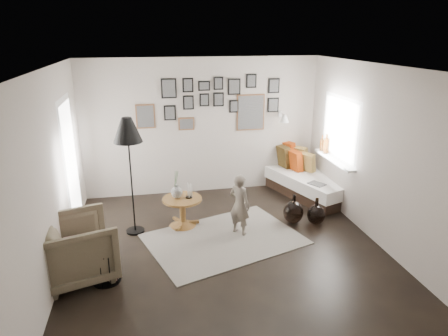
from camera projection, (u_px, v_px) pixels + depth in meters
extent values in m
plane|color=black|center=(227.00, 250.00, 5.82)|extent=(4.80, 4.80, 0.00)
plane|color=#AEA398|center=(202.00, 127.00, 7.63)|extent=(4.50, 0.00, 4.50)
plane|color=#AEA398|center=(289.00, 259.00, 3.17)|extent=(4.50, 0.00, 4.50)
plane|color=#AEA398|center=(52.00, 177.00, 4.98)|extent=(0.00, 4.80, 4.80)
plane|color=#AEA398|center=(378.00, 156.00, 5.82)|extent=(0.00, 4.80, 4.80)
plane|color=white|center=(228.00, 67.00, 4.98)|extent=(4.80, 4.80, 0.00)
plane|color=white|center=(71.00, 166.00, 6.18)|extent=(0.00, 2.14, 2.14)
plane|color=white|center=(71.00, 166.00, 6.18)|extent=(0.00, 1.88, 1.88)
plane|color=white|center=(71.00, 166.00, 6.18)|extent=(0.00, 1.93, 1.93)
plane|color=white|center=(340.00, 128.00, 6.88)|extent=(0.00, 1.30, 1.30)
plane|color=white|center=(340.00, 128.00, 6.88)|extent=(0.00, 1.14, 1.14)
cube|color=white|center=(334.00, 160.00, 7.05)|extent=(0.15, 1.32, 0.04)
cylinder|color=#8C4C14|center=(326.00, 146.00, 7.32)|extent=(0.10, 0.10, 0.28)
cylinder|color=#8C4C14|center=(322.00, 145.00, 7.49)|extent=(0.08, 0.08, 0.22)
cube|color=brown|center=(145.00, 116.00, 7.34)|extent=(0.35, 0.03, 0.45)
cube|color=black|center=(145.00, 117.00, 7.32)|extent=(0.30, 0.01, 0.40)
cube|color=black|center=(169.00, 88.00, 7.26)|extent=(0.28, 0.03, 0.36)
cube|color=black|center=(169.00, 88.00, 7.25)|extent=(0.23, 0.01, 0.31)
cube|color=black|center=(170.00, 113.00, 7.41)|extent=(0.22, 0.03, 0.28)
cube|color=black|center=(170.00, 113.00, 7.39)|extent=(0.17, 0.01, 0.23)
cube|color=black|center=(188.00, 85.00, 7.31)|extent=(0.20, 0.03, 0.26)
cube|color=black|center=(188.00, 85.00, 7.29)|extent=(0.15, 0.01, 0.21)
cube|color=black|center=(188.00, 103.00, 7.41)|extent=(0.20, 0.03, 0.26)
cube|color=black|center=(188.00, 103.00, 7.40)|extent=(0.15, 0.01, 0.21)
cube|color=black|center=(204.00, 86.00, 7.37)|extent=(0.22, 0.03, 0.18)
cube|color=black|center=(204.00, 86.00, 7.36)|extent=(0.17, 0.01, 0.13)
cube|color=black|center=(204.00, 100.00, 7.46)|extent=(0.18, 0.03, 0.24)
cube|color=black|center=(204.00, 100.00, 7.44)|extent=(0.13, 0.01, 0.19)
cube|color=black|center=(218.00, 83.00, 7.41)|extent=(0.18, 0.03, 0.24)
cube|color=black|center=(219.00, 83.00, 7.39)|extent=(0.13, 0.01, 0.19)
cube|color=black|center=(218.00, 99.00, 7.51)|extent=(0.20, 0.03, 0.26)
cube|color=black|center=(219.00, 100.00, 7.49)|extent=(0.15, 0.01, 0.21)
cube|color=black|center=(234.00, 87.00, 7.49)|extent=(0.24, 0.03, 0.30)
cube|color=black|center=(234.00, 87.00, 7.47)|extent=(0.19, 0.01, 0.25)
cube|color=black|center=(234.00, 106.00, 7.61)|extent=(0.18, 0.03, 0.24)
cube|color=black|center=(234.00, 106.00, 7.59)|extent=(0.13, 0.01, 0.19)
cube|color=brown|center=(251.00, 112.00, 7.71)|extent=(0.55, 0.03, 0.70)
cube|color=black|center=(251.00, 113.00, 7.69)|extent=(0.50, 0.01, 0.65)
cube|color=black|center=(251.00, 81.00, 7.52)|extent=(0.20, 0.03, 0.26)
cube|color=black|center=(251.00, 81.00, 7.50)|extent=(0.15, 0.01, 0.21)
cube|color=black|center=(274.00, 86.00, 7.63)|extent=(0.22, 0.03, 0.28)
cube|color=black|center=(274.00, 86.00, 7.62)|extent=(0.17, 0.01, 0.23)
cube|color=black|center=(273.00, 105.00, 7.75)|extent=(0.22, 0.03, 0.28)
cube|color=black|center=(273.00, 105.00, 7.73)|extent=(0.17, 0.01, 0.23)
cube|color=brown|center=(186.00, 124.00, 7.53)|extent=(0.30, 0.03, 0.24)
cube|color=black|center=(186.00, 124.00, 7.52)|extent=(0.25, 0.01, 0.19)
cube|color=white|center=(280.00, 114.00, 7.82)|extent=(0.06, 0.04, 0.10)
cylinder|color=white|center=(282.00, 114.00, 7.70)|extent=(0.02, 0.24, 0.02)
cone|color=white|center=(284.00, 118.00, 7.60)|extent=(0.18, 0.18, 0.14)
cube|color=beige|center=(224.00, 239.00, 6.12)|extent=(2.61, 2.19, 0.01)
cone|color=brown|center=(183.00, 224.00, 6.54)|extent=(0.47, 0.47, 0.09)
cylinder|color=brown|center=(183.00, 212.00, 6.47)|extent=(0.10, 0.10, 0.36)
cylinder|color=brown|center=(182.00, 199.00, 6.40)|extent=(0.63, 0.63, 0.04)
ellipsoid|color=black|center=(177.00, 192.00, 6.36)|extent=(0.18, 0.18, 0.20)
cylinder|color=black|center=(177.00, 185.00, 6.32)|extent=(0.05, 0.05, 0.04)
cylinder|color=black|center=(189.00, 197.00, 6.41)|extent=(0.11, 0.11, 0.02)
cube|color=black|center=(306.00, 190.00, 7.78)|extent=(1.33, 1.97, 0.21)
cube|color=white|center=(307.00, 180.00, 7.72)|extent=(1.41, 2.04, 0.23)
cube|color=#992F08|center=(295.00, 151.00, 8.30)|extent=(0.44, 0.58, 0.53)
cube|color=#382811|center=(291.00, 154.00, 8.19)|extent=(0.32, 0.51, 0.47)
cube|color=brown|center=(305.00, 156.00, 8.10)|extent=(0.44, 0.49, 0.46)
cube|color=#992F08|center=(298.00, 159.00, 7.95)|extent=(0.32, 0.48, 0.44)
cube|color=brown|center=(309.00, 162.00, 7.82)|extent=(0.38, 0.45, 0.40)
cube|color=black|center=(317.00, 184.00, 7.16)|extent=(0.32, 0.35, 0.02)
imported|color=brown|center=(78.00, 248.00, 5.06)|extent=(1.12, 1.11, 0.82)
cube|color=silver|center=(80.00, 241.00, 5.09)|extent=(0.46, 0.47, 0.17)
cylinder|color=black|center=(135.00, 231.00, 6.36)|extent=(0.29, 0.29, 0.03)
cylinder|color=black|center=(132.00, 184.00, 6.10)|extent=(0.02, 0.02, 1.64)
cone|color=black|center=(127.00, 130.00, 5.83)|extent=(0.43, 0.43, 0.37)
cube|color=black|center=(106.00, 268.00, 5.04)|extent=(0.25, 0.18, 0.32)
cube|color=silver|center=(108.00, 269.00, 5.02)|extent=(0.24, 0.11, 0.32)
ellipsoid|color=black|center=(293.00, 212.00, 6.61)|extent=(0.34, 0.34, 0.39)
cylinder|color=black|center=(294.00, 198.00, 6.53)|extent=(0.06, 0.06, 0.12)
ellipsoid|color=black|center=(316.00, 215.00, 6.57)|extent=(0.30, 0.30, 0.34)
cylinder|color=black|center=(317.00, 202.00, 6.49)|extent=(0.06, 0.06, 0.12)
imported|color=#6A5F54|center=(240.00, 205.00, 6.16)|extent=(0.42, 0.42, 0.98)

